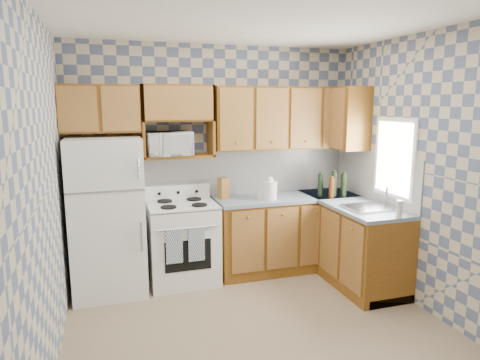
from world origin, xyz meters
name	(u,v)px	position (x,y,z in m)	size (l,w,h in m)	color
floor	(259,329)	(0.00, 0.00, 0.00)	(3.40, 3.40, 0.00)	#897259
back_wall	(215,160)	(0.00, 1.60, 1.35)	(3.40, 0.02, 2.70)	slate
right_wall	(425,174)	(1.70, 0.00, 1.35)	(0.02, 3.20, 2.70)	slate
backsplash_back	(247,171)	(0.40, 1.59, 1.20)	(2.60, 0.01, 0.56)	white
backsplash_right	(374,176)	(1.69, 0.80, 1.20)	(0.01, 1.60, 0.56)	white
refrigerator	(107,217)	(-1.27, 1.25, 0.84)	(0.75, 0.70, 1.68)	white
stove_body	(183,244)	(-0.47, 1.28, 0.45)	(0.76, 0.65, 0.90)	white
cooktop	(182,205)	(-0.47, 1.28, 0.91)	(0.76, 0.65, 0.03)	silver
backguard	(178,192)	(-0.47, 1.55, 1.00)	(0.76, 0.08, 0.17)	white
dish_towel_left	(174,246)	(-0.62, 0.93, 0.55)	(0.18, 0.03, 0.37)	navy
dish_towel_right	(197,244)	(-0.38, 0.93, 0.55)	(0.18, 0.03, 0.37)	navy
base_cabinets_back	(286,233)	(0.82, 1.30, 0.44)	(1.75, 0.60, 0.88)	#61360C
base_cabinets_right	(349,241)	(1.40, 0.80, 0.44)	(0.60, 1.60, 0.88)	#61360C
countertop_back	(287,197)	(0.82, 1.30, 0.90)	(1.77, 0.63, 0.04)	slate
countertop_right	(350,203)	(1.40, 0.80, 0.90)	(0.63, 1.60, 0.04)	slate
upper_cabinets_back	(284,118)	(0.82, 1.44, 1.85)	(1.75, 0.33, 0.74)	#61360C
upper_cabinets_fridge	(100,109)	(-1.29, 1.44, 1.97)	(0.82, 0.33, 0.50)	#61360C
upper_cabinets_right	(344,118)	(1.53, 1.25, 1.85)	(0.33, 0.70, 0.74)	#61360C
microwave_shelf	(178,156)	(-0.47, 1.44, 1.44)	(0.80, 0.33, 0.03)	#61360C
microwave	(169,144)	(-0.58, 1.38, 1.58)	(0.48, 0.33, 0.27)	white
sink	(369,208)	(1.40, 0.45, 0.93)	(0.48, 0.40, 0.03)	#B7B7BC
window	(394,158)	(1.69, 0.45, 1.45)	(0.02, 0.66, 0.86)	white
bottle_0	(334,184)	(1.35, 1.11, 1.07)	(0.06, 0.06, 0.29)	black
bottle_1	(344,185)	(1.45, 1.05, 1.06)	(0.06, 0.06, 0.27)	black
bottle_2	(343,184)	(1.50, 1.15, 1.05)	(0.06, 0.06, 0.25)	#4E280E
bottle_3	(332,188)	(1.28, 1.04, 1.04)	(0.06, 0.06, 0.24)	#4E280E
bottle_4	(320,185)	(1.20, 1.17, 1.05)	(0.06, 0.06, 0.26)	black
knife_block	(224,188)	(0.05, 1.39, 1.04)	(0.11, 0.11, 0.25)	brown
electric_kettle	(270,190)	(0.55, 1.18, 1.03)	(0.17, 0.17, 0.21)	white
food_containers	(264,193)	(0.50, 1.24, 0.98)	(0.19, 0.19, 0.13)	beige
soap_bottle	(399,209)	(1.47, 0.05, 1.01)	(0.06, 0.06, 0.17)	beige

